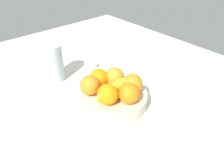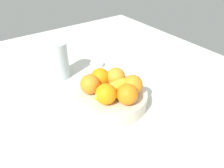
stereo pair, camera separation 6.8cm
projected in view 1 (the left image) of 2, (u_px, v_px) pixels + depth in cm
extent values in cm
cube|color=silver|center=(119.00, 105.00, 91.42)|extent=(180.00, 140.00, 3.00)
cylinder|color=beige|center=(112.00, 98.00, 87.96)|extent=(26.68, 26.68, 5.25)
sphere|color=orange|center=(99.00, 78.00, 88.04)|extent=(7.50, 7.50, 7.50)
sphere|color=orange|center=(90.00, 85.00, 84.07)|extent=(7.50, 7.50, 7.50)
sphere|color=orange|center=(108.00, 94.00, 79.37)|extent=(7.50, 7.50, 7.50)
sphere|color=orange|center=(129.00, 93.00, 79.86)|extent=(7.50, 7.50, 7.50)
sphere|color=orange|center=(132.00, 84.00, 84.90)|extent=(7.50, 7.50, 7.50)
sphere|color=orange|center=(114.00, 77.00, 88.89)|extent=(7.50, 7.50, 7.50)
ellipsoid|color=yellow|center=(117.00, 93.00, 83.04)|extent=(7.37, 17.46, 4.00)
ellipsoid|color=yellow|center=(115.00, 87.00, 82.16)|extent=(5.64, 17.31, 4.00)
cylinder|color=#B1BEC6|center=(54.00, 63.00, 99.82)|extent=(8.27, 8.27, 16.57)
cylinder|color=white|center=(91.00, 65.00, 113.72)|extent=(6.69, 6.69, 1.55)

